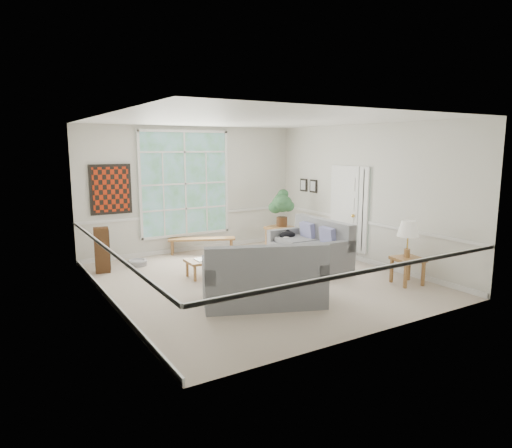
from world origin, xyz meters
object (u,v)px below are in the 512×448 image
(coffee_table, at_px, (210,267))
(loveseat_front, at_px, (263,272))
(loveseat_right, at_px, (309,244))
(end_table, at_px, (280,238))
(side_table, at_px, (407,271))

(coffee_table, bearing_deg, loveseat_front, -87.48)
(loveseat_right, bearing_deg, end_table, 77.35)
(coffee_table, height_order, side_table, side_table)
(loveseat_front, distance_m, coffee_table, 1.90)
(end_table, bearing_deg, side_table, -84.09)
(side_table, bearing_deg, end_table, 95.91)
(coffee_table, xyz_separation_m, side_table, (2.89, -2.39, 0.08))
(coffee_table, xyz_separation_m, end_table, (2.51, 1.25, 0.11))
(loveseat_right, xyz_separation_m, side_table, (0.82, -1.92, -0.25))
(loveseat_right, distance_m, side_table, 2.10)
(end_table, bearing_deg, coffee_table, -153.47)
(side_table, bearing_deg, coffee_table, 140.41)
(coffee_table, distance_m, side_table, 3.75)
(loveseat_right, xyz_separation_m, coffee_table, (-2.07, 0.47, -0.33))
(side_table, bearing_deg, loveseat_front, 169.65)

